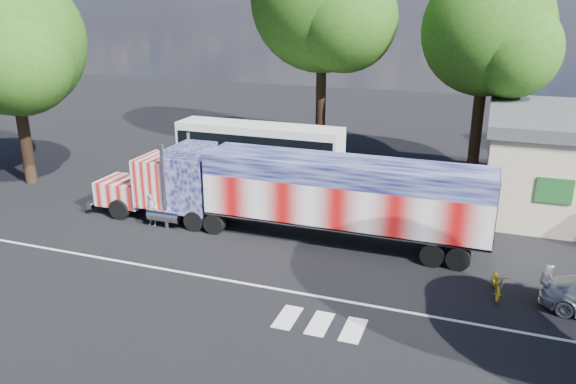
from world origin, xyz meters
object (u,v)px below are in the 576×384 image
(tree_ne_a, at_px, (489,32))
(bicycle, at_px, (497,283))
(tree_w_a, at_px, (11,42))
(coach_bus, at_px, (259,148))
(woman, at_px, (152,210))
(semi_truck, at_px, (293,192))
(tree_n_mid, at_px, (325,0))

(tree_ne_a, bearing_deg, bicycle, -84.60)
(tree_ne_a, relative_size, tree_w_a, 1.01)
(coach_bus, xyz_separation_m, woman, (-1.52, -10.30, -0.82))
(semi_truck, bearing_deg, woman, -170.35)
(tree_ne_a, bearing_deg, coach_bus, -163.17)
(tree_ne_a, bearing_deg, woman, -135.96)
(bicycle, height_order, tree_w_a, tree_w_a)
(woman, height_order, bicycle, woman)
(tree_n_mid, distance_m, tree_w_a, 19.45)
(tree_n_mid, relative_size, tree_ne_a, 1.21)
(semi_truck, height_order, tree_ne_a, tree_ne_a)
(tree_n_mid, height_order, tree_ne_a, tree_n_mid)
(semi_truck, relative_size, tree_w_a, 1.57)
(coach_bus, distance_m, woman, 10.45)
(semi_truck, height_order, coach_bus, semi_truck)
(tree_w_a, bearing_deg, bicycle, -10.46)
(tree_ne_a, distance_m, tree_w_a, 27.86)
(woman, xyz_separation_m, bicycle, (16.31, -1.58, -0.33))
(coach_bus, relative_size, tree_ne_a, 0.85)
(coach_bus, distance_m, tree_n_mid, 10.84)
(semi_truck, distance_m, woman, 7.27)
(bicycle, distance_m, tree_w_a, 28.72)
(semi_truck, relative_size, tree_n_mid, 1.28)
(semi_truck, distance_m, coach_bus, 10.66)
(bicycle, relative_size, tree_ne_a, 0.15)
(tree_w_a, bearing_deg, tree_n_mid, 38.79)
(tree_ne_a, bearing_deg, tree_n_mid, 173.48)
(bicycle, height_order, tree_ne_a, tree_ne_a)
(bicycle, relative_size, tree_n_mid, 0.12)
(semi_truck, distance_m, bicycle, 9.83)
(semi_truck, relative_size, woman, 12.13)
(bicycle, relative_size, tree_w_a, 0.15)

